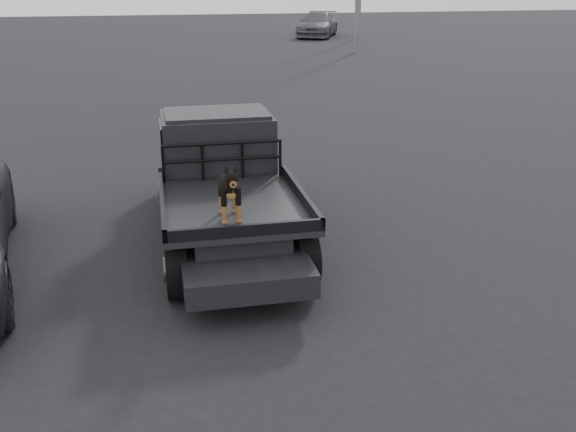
{
  "coord_description": "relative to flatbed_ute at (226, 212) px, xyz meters",
  "views": [
    {
      "loc": [
        -0.62,
        -6.9,
        3.84
      ],
      "look_at": [
        0.79,
        -0.26,
        1.26
      ],
      "focal_mm": 40.0,
      "sensor_mm": 36.0,
      "label": 1
    }
  ],
  "objects": [
    {
      "name": "distant_car_b",
      "position": [
        9.7,
        32.28,
        0.3
      ],
      "size": [
        4.02,
        5.65,
        1.52
      ],
      "primitive_type": "imported",
      "rotation": [
        0.0,
        0.0,
        -0.41
      ],
      "color": "#4F4F54",
      "rests_on": "ground"
    },
    {
      "name": "dog",
      "position": [
        -0.11,
        -1.46,
        0.83
      ],
      "size": [
        0.32,
        0.6,
        0.74
      ],
      "primitive_type": null,
      "color": "black",
      "rests_on": "flatbed_ute"
    },
    {
      "name": "ute_cab",
      "position": [
        0.0,
        0.95,
        0.9
      ],
      "size": [
        1.72,
        1.3,
        0.88
      ],
      "primitive_type": null,
      "color": "black",
      "rests_on": "flatbed_ute"
    },
    {
      "name": "headache_rack",
      "position": [
        0.0,
        0.2,
        0.74
      ],
      "size": [
        1.8,
        0.08,
        0.55
      ],
      "primitive_type": null,
      "color": "black",
      "rests_on": "flatbed_ute"
    },
    {
      "name": "ground",
      "position": [
        -0.34,
        -2.19,
        -0.46
      ],
      "size": [
        120.0,
        120.0,
        0.0
      ],
      "primitive_type": "plane",
      "color": "black",
      "rests_on": "ground"
    },
    {
      "name": "flatbed_ute",
      "position": [
        0.0,
        0.0,
        0.0
      ],
      "size": [
        2.0,
        5.4,
        0.92
      ],
      "primitive_type": null,
      "color": "black",
      "rests_on": "ground"
    }
  ]
}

